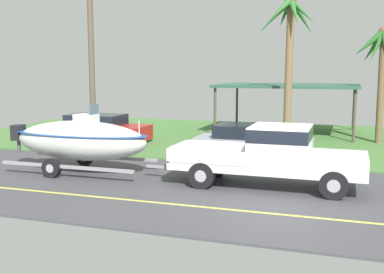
{
  "coord_description": "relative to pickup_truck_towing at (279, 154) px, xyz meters",
  "views": [
    {
      "loc": [
        1.85,
        -13.14,
        3.54
      ],
      "look_at": [
        -3.01,
        1.34,
        1.36
      ],
      "focal_mm": 44.03,
      "sensor_mm": 36.0,
      "label": 1
    }
  ],
  "objects": [
    {
      "name": "ground",
      "position": [
        0.1,
        7.47,
        -1.06
      ],
      "size": [
        36.0,
        22.0,
        0.11
      ],
      "color": "#424247"
    },
    {
      "name": "pickup_truck_towing",
      "position": [
        0.0,
        0.0,
        0.0
      ],
      "size": [
        6.03,
        1.97,
        1.89
      ],
      "color": "silver",
      "rests_on": "ground"
    },
    {
      "name": "boat_on_trailer",
      "position": [
        -6.86,
        0.0,
        0.08
      ],
      "size": [
        6.17,
        2.3,
        2.37
      ],
      "color": "gray",
      "rests_on": "ground"
    },
    {
      "name": "parked_sedan_near",
      "position": [
        -9.66,
        6.25,
        -0.37
      ],
      "size": [
        4.78,
        1.93,
        1.38
      ],
      "color": "#B21E19",
      "rests_on": "ground"
    },
    {
      "name": "parked_sedan_far",
      "position": [
        -1.65,
        4.2,
        -0.37
      ],
      "size": [
        4.56,
        1.83,
        1.38
      ],
      "color": "#99999E",
      "rests_on": "ground"
    },
    {
      "name": "carport_awning",
      "position": [
        -1.3,
        12.43,
        1.59
      ],
      "size": [
        7.49,
        5.59,
        2.75
      ],
      "color": "#4C4238",
      "rests_on": "ground"
    },
    {
      "name": "palm_tree_near_right",
      "position": [
        3.3,
        10.25,
        3.35
      ],
      "size": [
        2.67,
        3.14,
        5.58
      ],
      "color": "brown",
      "rests_on": "ground"
    },
    {
      "name": "palm_tree_mid",
      "position": [
        -0.84,
        8.32,
        4.06
      ],
      "size": [
        2.77,
        2.94,
        6.99
      ],
      "color": "brown",
      "rests_on": "ground"
    },
    {
      "name": "utility_pole",
      "position": [
        -8.39,
        3.52,
        3.38
      ],
      "size": [
        0.24,
        1.8,
        8.53
      ],
      "color": "brown",
      "rests_on": "ground"
    }
  ]
}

